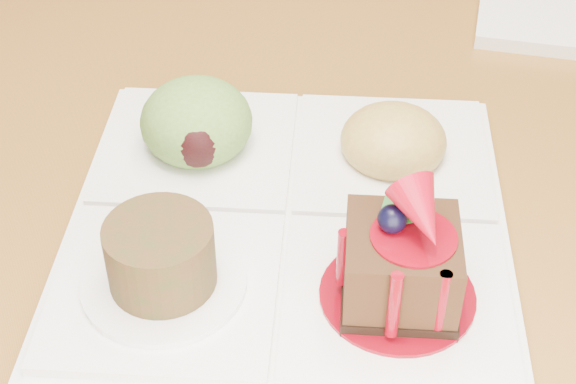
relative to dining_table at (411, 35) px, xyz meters
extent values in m
cube|color=white|center=(-0.16, -0.34, 0.07)|extent=(0.32, 0.32, 0.01)
cube|color=white|center=(-0.11, -0.42, 0.08)|extent=(0.15, 0.15, 0.01)
cube|color=white|center=(-0.24, -0.39, 0.08)|extent=(0.15, 0.15, 0.01)
cube|color=white|center=(-0.22, -0.26, 0.08)|extent=(0.15, 0.15, 0.01)
cube|color=white|center=(-0.09, -0.29, 0.08)|extent=(0.15, 0.15, 0.01)
cylinder|color=maroon|center=(-0.11, -0.42, 0.09)|extent=(0.09, 0.09, 0.00)
cube|color=black|center=(-0.11, -0.42, 0.09)|extent=(0.07, 0.07, 0.01)
cube|color=#36200E|center=(-0.11, -0.42, 0.11)|extent=(0.07, 0.07, 0.04)
cylinder|color=maroon|center=(-0.11, -0.42, 0.13)|extent=(0.05, 0.05, 0.00)
sphere|color=black|center=(-0.12, -0.41, 0.14)|extent=(0.02, 0.02, 0.02)
cone|color=maroon|center=(-0.10, -0.42, 0.15)|extent=(0.04, 0.05, 0.04)
cube|color=#144B12|center=(-0.11, -0.41, 0.14)|extent=(0.01, 0.02, 0.01)
cube|color=#144B12|center=(-0.11, -0.40, 0.14)|extent=(0.02, 0.02, 0.01)
cylinder|color=maroon|center=(-0.12, -0.45, 0.11)|extent=(0.01, 0.01, 0.04)
cylinder|color=maroon|center=(-0.10, -0.45, 0.11)|extent=(0.01, 0.01, 0.04)
cylinder|color=maroon|center=(-0.14, -0.41, 0.11)|extent=(0.01, 0.01, 0.04)
cylinder|color=white|center=(-0.24, -0.39, 0.09)|extent=(0.09, 0.09, 0.00)
cylinder|color=#512617|center=(-0.24, -0.39, 0.11)|extent=(0.06, 0.06, 0.04)
cylinder|color=#48250F|center=(-0.24, -0.39, 0.12)|extent=(0.05, 0.05, 0.00)
ellipsoid|color=#64993E|center=(-0.22, -0.26, 0.10)|extent=(0.08, 0.08, 0.06)
ellipsoid|color=black|center=(-0.22, -0.29, 0.10)|extent=(0.04, 0.03, 0.03)
ellipsoid|color=gold|center=(-0.09, -0.29, 0.09)|extent=(0.07, 0.07, 0.04)
cube|color=#DA500F|center=(-0.07, -0.28, 0.10)|extent=(0.02, 0.02, 0.02)
cube|color=#4D811C|center=(-0.09, -0.27, 0.10)|extent=(0.02, 0.02, 0.02)
cube|color=#DA500F|center=(-0.10, -0.29, 0.10)|extent=(0.02, 0.02, 0.01)
cube|color=#4D811C|center=(-0.08, -0.30, 0.10)|extent=(0.02, 0.02, 0.02)
camera|label=1|loc=(-0.21, -0.75, 0.45)|focal=55.00mm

